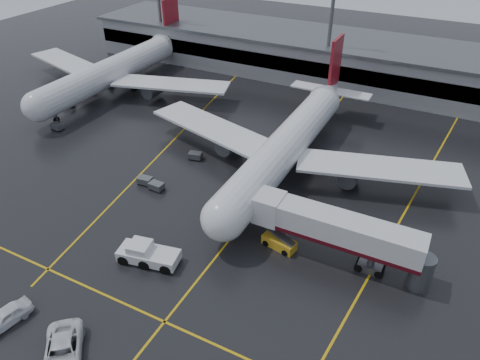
% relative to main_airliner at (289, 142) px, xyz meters
% --- Properties ---
extents(ground, '(220.00, 220.00, 0.00)m').
position_rel_main_airliner_xyz_m(ground, '(0.00, -9.70, -4.21)').
color(ground, black).
rests_on(ground, ground).
extents(apron_line_centre, '(0.25, 90.00, 0.02)m').
position_rel_main_airliner_xyz_m(apron_line_centre, '(0.00, -9.70, -4.20)').
color(apron_line_centre, gold).
rests_on(apron_line_centre, ground).
extents(apron_line_stop, '(60.00, 0.25, 0.02)m').
position_rel_main_airliner_xyz_m(apron_line_stop, '(0.00, -31.70, -4.20)').
color(apron_line_stop, gold).
rests_on(apron_line_stop, ground).
extents(apron_line_left, '(9.99, 69.35, 0.02)m').
position_rel_main_airliner_xyz_m(apron_line_left, '(-20.00, 0.30, -4.20)').
color(apron_line_left, gold).
rests_on(apron_line_left, ground).
extents(apron_line_right, '(7.57, 69.64, 0.02)m').
position_rel_main_airliner_xyz_m(apron_line_right, '(18.00, 0.30, -4.20)').
color(apron_line_right, gold).
rests_on(apron_line_right, ground).
extents(terminal, '(122.00, 19.00, 8.60)m').
position_rel_main_airliner_xyz_m(terminal, '(0.00, 38.23, 0.11)').
color(terminal, gray).
rests_on(terminal, ground).
extents(light_mast_mid, '(3.00, 1.20, 25.45)m').
position_rel_main_airliner_xyz_m(light_mast_mid, '(-5.00, 32.30, 10.27)').
color(light_mast_mid, '#595B60').
rests_on(light_mast_mid, ground).
extents(main_airliner, '(48.80, 45.60, 14.10)m').
position_rel_main_airliner_xyz_m(main_airliner, '(0.00, 0.00, 0.00)').
color(main_airliner, silver).
rests_on(main_airliner, ground).
extents(second_airliner, '(48.80, 45.60, 14.10)m').
position_rel_main_airliner_xyz_m(second_airliner, '(-42.00, 12.00, 0.00)').
color(second_airliner, silver).
rests_on(second_airliner, ground).
extents(jet_bridge, '(19.90, 3.40, 6.05)m').
position_rel_main_airliner_xyz_m(jet_bridge, '(11.87, -15.70, -0.28)').
color(jet_bridge, silver).
rests_on(jet_bridge, ground).
extents(pushback_tractor, '(7.23, 4.08, 2.44)m').
position_rel_main_airliner_xyz_m(pushback_tractor, '(-6.52, -25.59, -3.24)').
color(pushback_tractor, silver).
rests_on(pushback_tractor, ground).
extents(belt_loader, '(4.23, 2.51, 2.52)m').
position_rel_main_airliner_xyz_m(belt_loader, '(5.69, -16.76, -3.59)').
color(belt_loader, gold).
rests_on(belt_loader, ground).
extents(service_van_a, '(6.92, 7.39, 1.93)m').
position_rel_main_airliner_xyz_m(service_van_a, '(-5.54, -39.12, -3.24)').
color(service_van_a, white).
rests_on(service_van_a, ground).
extents(service_van_d, '(2.92, 5.36, 1.73)m').
position_rel_main_airliner_xyz_m(service_van_d, '(-13.44, -38.70, -3.34)').
color(service_van_d, white).
rests_on(service_van_d, ground).
extents(baggage_cart_a, '(2.05, 1.38, 1.12)m').
position_rel_main_airliner_xyz_m(baggage_cart_a, '(-13.87, -13.74, -3.58)').
color(baggage_cart_a, '#595B60').
rests_on(baggage_cart_a, ground).
extents(baggage_cart_b, '(2.10, 1.47, 1.12)m').
position_rel_main_airliner_xyz_m(baggage_cart_b, '(-16.12, -13.34, -3.58)').
color(baggage_cart_b, '#595B60').
rests_on(baggage_cart_b, ground).
extents(baggage_cart_c, '(2.25, 1.74, 1.12)m').
position_rel_main_airliner_xyz_m(baggage_cart_c, '(-13.43, -4.33, -3.58)').
color(baggage_cart_c, '#595B60').
rests_on(baggage_cart_c, ground).
extents(baggage_cart_d, '(2.33, 1.92, 1.12)m').
position_rel_main_airliner_xyz_m(baggage_cart_d, '(-44.94, 1.08, -3.58)').
color(baggage_cart_d, '#595B60').
rests_on(baggage_cart_d, ground).
extents(baggage_cart_e, '(2.10, 1.46, 1.12)m').
position_rel_main_airliner_xyz_m(baggage_cart_e, '(-39.60, -6.78, -3.58)').
color(baggage_cart_e, '#595B60').
rests_on(baggage_cart_e, ground).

